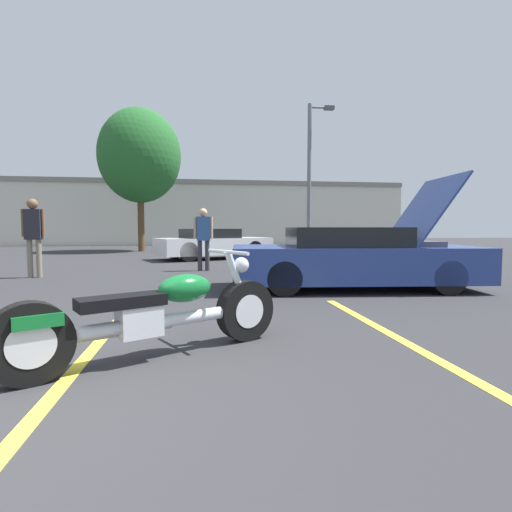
{
  "coord_description": "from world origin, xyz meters",
  "views": [
    {
      "loc": [
        1.4,
        -2.48,
        1.17
      ],
      "look_at": [
        2.16,
        2.67,
        0.8
      ],
      "focal_mm": 28.0,
      "sensor_mm": 36.0,
      "label": 1
    }
  ],
  "objects_px": {
    "parked_car_right_row": "(352,245)",
    "light_pole": "(311,171)",
    "motorcycle": "(154,316)",
    "show_car_hood_open": "(355,258)",
    "spectator_midground": "(33,230)",
    "tree_background": "(140,156)",
    "spectator_far_lot": "(203,234)",
    "parked_car_mid_row": "(213,244)"
  },
  "relations": [
    {
      "from": "show_car_hood_open",
      "to": "parked_car_mid_row",
      "type": "xyz_separation_m",
      "value": [
        -2.41,
        7.76,
        -0.03
      ]
    },
    {
      "from": "tree_background",
      "to": "show_car_hood_open",
      "type": "relative_size",
      "value": 1.47
    },
    {
      "from": "parked_car_mid_row",
      "to": "spectator_midground",
      "type": "distance_m",
      "value": 6.72
    },
    {
      "from": "light_pole",
      "to": "motorcycle",
      "type": "xyz_separation_m",
      "value": [
        -5.53,
        -14.2,
        -3.36
      ]
    },
    {
      "from": "tree_background",
      "to": "show_car_hood_open",
      "type": "xyz_separation_m",
      "value": [
        5.77,
        -13.28,
        -4.12
      ]
    },
    {
      "from": "light_pole",
      "to": "spectator_midground",
      "type": "bearing_deg",
      "value": -138.76
    },
    {
      "from": "show_car_hood_open",
      "to": "spectator_midground",
      "type": "relative_size",
      "value": 2.6
    },
    {
      "from": "parked_car_mid_row",
      "to": "spectator_midground",
      "type": "xyz_separation_m",
      "value": [
        -4.37,
        -5.08,
        0.55
      ]
    },
    {
      "from": "parked_car_right_row",
      "to": "parked_car_mid_row",
      "type": "distance_m",
      "value": 5.17
    },
    {
      "from": "parked_car_right_row",
      "to": "show_car_hood_open",
      "type": "bearing_deg",
      "value": -100.98
    },
    {
      "from": "motorcycle",
      "to": "show_car_hood_open",
      "type": "xyz_separation_m",
      "value": [
        3.37,
        3.69,
        0.2
      ]
    },
    {
      "from": "parked_car_right_row",
      "to": "spectator_far_lot",
      "type": "xyz_separation_m",
      "value": [
        -5.5,
        -3.15,
        0.46
      ]
    },
    {
      "from": "tree_background",
      "to": "spectator_midground",
      "type": "relative_size",
      "value": 3.81
    },
    {
      "from": "light_pole",
      "to": "motorcycle",
      "type": "height_order",
      "value": "light_pole"
    },
    {
      "from": "parked_car_right_row",
      "to": "parked_car_mid_row",
      "type": "relative_size",
      "value": 1.0
    },
    {
      "from": "motorcycle",
      "to": "parked_car_right_row",
      "type": "distance_m",
      "value": 12.1
    },
    {
      "from": "parked_car_right_row",
      "to": "spectator_midground",
      "type": "relative_size",
      "value": 2.46
    },
    {
      "from": "motorcycle",
      "to": "spectator_far_lot",
      "type": "distance_m",
      "value": 7.37
    },
    {
      "from": "motorcycle",
      "to": "spectator_far_lot",
      "type": "relative_size",
      "value": 1.39
    },
    {
      "from": "tree_background",
      "to": "parked_car_right_row",
      "type": "height_order",
      "value": "tree_background"
    },
    {
      "from": "light_pole",
      "to": "spectator_far_lot",
      "type": "relative_size",
      "value": 3.98
    },
    {
      "from": "tree_background",
      "to": "spectator_far_lot",
      "type": "bearing_deg",
      "value": -73.05
    },
    {
      "from": "motorcycle",
      "to": "parked_car_right_row",
      "type": "relative_size",
      "value": 0.52
    },
    {
      "from": "light_pole",
      "to": "spectator_midground",
      "type": "height_order",
      "value": "light_pole"
    },
    {
      "from": "light_pole",
      "to": "parked_car_right_row",
      "type": "height_order",
      "value": "light_pole"
    },
    {
      "from": "show_car_hood_open",
      "to": "tree_background",
      "type": "bearing_deg",
      "value": 119.42
    },
    {
      "from": "light_pole",
      "to": "parked_car_mid_row",
      "type": "bearing_deg",
      "value": -148.93
    },
    {
      "from": "motorcycle",
      "to": "parked_car_mid_row",
      "type": "height_order",
      "value": "parked_car_mid_row"
    },
    {
      "from": "light_pole",
      "to": "motorcycle",
      "type": "bearing_deg",
      "value": -111.28
    },
    {
      "from": "parked_car_right_row",
      "to": "light_pole",
      "type": "bearing_deg",
      "value": 108.43
    },
    {
      "from": "light_pole",
      "to": "tree_background",
      "type": "bearing_deg",
      "value": 160.74
    },
    {
      "from": "light_pole",
      "to": "show_car_hood_open",
      "type": "height_order",
      "value": "light_pole"
    },
    {
      "from": "parked_car_right_row",
      "to": "spectator_midground",
      "type": "height_order",
      "value": "spectator_midground"
    },
    {
      "from": "light_pole",
      "to": "show_car_hood_open",
      "type": "distance_m",
      "value": 11.18
    },
    {
      "from": "parked_car_right_row",
      "to": "spectator_far_lot",
      "type": "bearing_deg",
      "value": -139.7
    },
    {
      "from": "light_pole",
      "to": "parked_car_right_row",
      "type": "xyz_separation_m",
      "value": [
        0.52,
        -3.73,
        -3.2
      ]
    },
    {
      "from": "motorcycle",
      "to": "spectator_midground",
      "type": "relative_size",
      "value": 1.28
    },
    {
      "from": "spectator_far_lot",
      "to": "spectator_midground",
      "type": "bearing_deg",
      "value": -166.39
    },
    {
      "from": "parked_car_mid_row",
      "to": "light_pole",
      "type": "bearing_deg",
      "value": 9.65
    },
    {
      "from": "tree_background",
      "to": "parked_car_mid_row",
      "type": "height_order",
      "value": "tree_background"
    },
    {
      "from": "tree_background",
      "to": "spectator_midground",
      "type": "height_order",
      "value": "tree_background"
    },
    {
      "from": "show_car_hood_open",
      "to": "parked_car_mid_row",
      "type": "bearing_deg",
      "value": 113.17
    }
  ]
}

